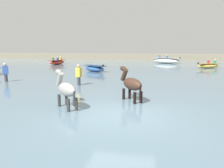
% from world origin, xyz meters
% --- Properties ---
extents(ground_plane, '(120.00, 120.00, 0.00)m').
position_xyz_m(ground_plane, '(0.00, 0.00, 0.00)').
color(ground_plane, '#84755B').
extents(water_surface, '(90.00, 90.00, 0.38)m').
position_xyz_m(water_surface, '(0.00, 10.00, 0.19)').
color(water_surface, slate).
rests_on(water_surface, ground).
extents(horse_lead_grey, '(1.37, 1.32, 1.76)m').
position_xyz_m(horse_lead_grey, '(-2.05, 0.34, 1.04)').
color(horse_lead_grey, gray).
rests_on(horse_lead_grey, ground).
extents(horse_trailing_dark_bay, '(1.25, 1.46, 1.79)m').
position_xyz_m(horse_trailing_dark_bay, '(0.17, 1.93, 1.06)').
color(horse_trailing_dark_bay, '#382319').
rests_on(horse_trailing_dark_bay, ground).
extents(boat_mid_outer, '(2.79, 2.06, 0.98)m').
position_xyz_m(boat_mid_outer, '(6.69, 18.60, 0.65)').
color(boat_mid_outer, gold).
rests_on(boat_mid_outer, water_surface).
extents(boat_near_port, '(2.62, 2.28, 0.71)m').
position_xyz_m(boat_near_port, '(-4.52, 12.57, 0.66)').
color(boat_near_port, '#28518E').
rests_on(boat_near_port, water_surface).
extents(boat_far_inshore, '(4.21, 2.66, 1.25)m').
position_xyz_m(boat_far_inshore, '(2.46, 25.09, 0.77)').
color(boat_far_inshore, silver).
rests_on(boat_far_inshore, water_surface).
extents(boat_distant_east, '(1.57, 2.89, 1.06)m').
position_xyz_m(boat_distant_east, '(-11.91, 20.04, 0.68)').
color(boat_distant_east, '#BC382D').
rests_on(boat_distant_east, water_surface).
extents(person_wading_close, '(0.38, 0.33, 1.63)m').
position_xyz_m(person_wading_close, '(-8.52, 5.47, 0.87)').
color(person_wading_close, '#383842').
rests_on(person_wading_close, ground).
extents(person_onlooker_right, '(0.37, 0.30, 1.63)m').
position_xyz_m(person_onlooker_right, '(-3.34, 5.14, 0.87)').
color(person_onlooker_right, '#383842').
rests_on(person_onlooker_right, ground).
extents(far_shoreline, '(80.00, 2.40, 1.45)m').
position_xyz_m(far_shoreline, '(0.00, 33.59, 0.73)').
color(far_shoreline, gray).
rests_on(far_shoreline, ground).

